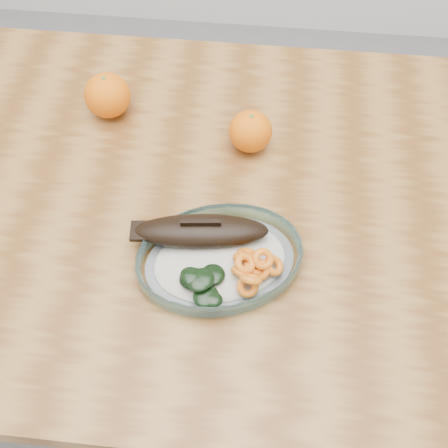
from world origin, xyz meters
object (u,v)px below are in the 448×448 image
object	(u,v)px
dining_table	(170,228)
orange_left	(107,95)
plated_meal	(219,257)
orange_right	(250,131)

from	to	relation	value
dining_table	orange_left	world-z (taller)	orange_left
dining_table	orange_left	size ratio (longest dim) A/B	14.57
dining_table	orange_left	distance (m)	0.26
dining_table	plated_meal	bearing A→B (deg)	-49.67
orange_left	orange_right	bearing A→B (deg)	-12.31
orange_right	orange_left	bearing A→B (deg)	167.69
dining_table	orange_right	xyz separation A→B (m)	(0.13, 0.12, 0.14)
orange_left	orange_right	distance (m)	0.27
plated_meal	orange_left	world-z (taller)	orange_left
plated_meal	orange_right	world-z (taller)	plated_meal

